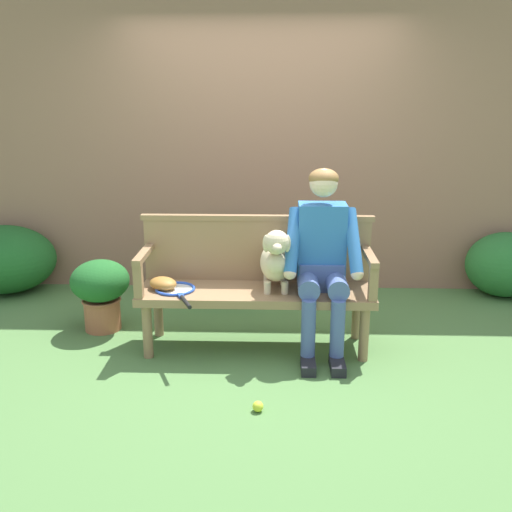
% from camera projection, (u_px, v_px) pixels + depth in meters
% --- Properties ---
extents(ground_plane, '(40.00, 40.00, 0.00)m').
position_uv_depth(ground_plane, '(256.00, 347.00, 4.33)').
color(ground_plane, '#4C753D').
extents(brick_garden_fence, '(8.00, 0.30, 2.79)m').
position_uv_depth(brick_garden_fence, '(262.00, 140.00, 5.42)').
color(brick_garden_fence, '#936651').
rests_on(brick_garden_fence, ground).
extents(hedge_bush_far_right, '(0.73, 0.60, 0.60)m').
position_uv_depth(hedge_bush_far_right, '(506.00, 265.00, 5.33)').
color(hedge_bush_far_right, '#286B2D').
rests_on(hedge_bush_far_right, ground).
extents(hedge_bush_mid_left, '(0.97, 0.80, 0.64)m').
position_uv_depth(hedge_bush_mid_left, '(4.00, 259.00, 5.44)').
color(hedge_bush_mid_left, '#1E5B23').
rests_on(hedge_bush_mid_left, ground).
extents(hedge_bush_far_left, '(0.85, 0.71, 0.63)m').
position_uv_depth(hedge_bush_far_left, '(212.00, 261.00, 5.39)').
color(hedge_bush_far_left, '#337538').
rests_on(hedge_bush_far_left, ground).
extents(hedge_bush_mid_right, '(1.03, 0.69, 0.69)m').
position_uv_depth(hedge_bush_mid_right, '(234.00, 259.00, 5.35)').
color(hedge_bush_mid_right, '#337538').
rests_on(hedge_bush_mid_right, ground).
extents(garden_bench, '(1.69, 0.51, 0.46)m').
position_uv_depth(garden_bench, '(256.00, 297.00, 4.22)').
color(garden_bench, '#93704C').
rests_on(garden_bench, ground).
extents(bench_backrest, '(1.73, 0.06, 0.50)m').
position_uv_depth(bench_backrest, '(257.00, 247.00, 4.35)').
color(bench_backrest, '#93704C').
rests_on(bench_backrest, garden_bench).
extents(bench_armrest_left_end, '(0.06, 0.51, 0.28)m').
position_uv_depth(bench_armrest_left_end, '(142.00, 265.00, 4.09)').
color(bench_armrest_left_end, '#93704C').
rests_on(bench_armrest_left_end, garden_bench).
extents(bench_armrest_right_end, '(0.06, 0.51, 0.28)m').
position_uv_depth(bench_armrest_right_end, '(371.00, 267.00, 4.03)').
color(bench_armrest_right_end, '#93704C').
rests_on(bench_armrest_right_end, garden_bench).
extents(person_seated, '(0.56, 0.65, 1.33)m').
position_uv_depth(person_seated, '(322.00, 254.00, 4.10)').
color(person_seated, black).
rests_on(person_seated, ground).
extents(dog_on_bench, '(0.23, 0.48, 0.48)m').
position_uv_depth(dog_on_bench, '(276.00, 259.00, 4.10)').
color(dog_on_bench, beige).
rests_on(dog_on_bench, garden_bench).
extents(tennis_racket, '(0.38, 0.58, 0.03)m').
position_uv_depth(tennis_racket, '(176.00, 290.00, 4.15)').
color(tennis_racket, blue).
rests_on(tennis_racket, garden_bench).
extents(baseball_glove, '(0.28, 0.27, 0.09)m').
position_uv_depth(baseball_glove, '(163.00, 283.00, 4.18)').
color(baseball_glove, '#9E6B2D').
rests_on(baseball_glove, garden_bench).
extents(tennis_ball, '(0.07, 0.07, 0.07)m').
position_uv_depth(tennis_ball, '(258.00, 406.00, 3.45)').
color(tennis_ball, '#CCDB33').
rests_on(tennis_ball, ground).
extents(potted_plant, '(0.46, 0.46, 0.57)m').
position_uv_depth(potted_plant, '(101.00, 289.00, 4.56)').
color(potted_plant, '#A85B3D').
rests_on(potted_plant, ground).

